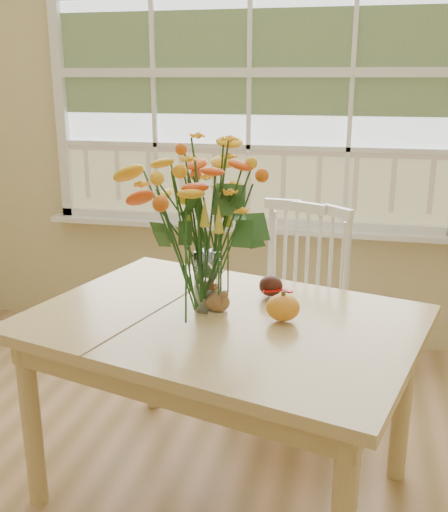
# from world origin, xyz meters

# --- Properties ---
(wall_back) EXTENTS (4.00, 0.02, 2.70)m
(wall_back) POSITION_xyz_m (0.00, 2.25, 1.35)
(wall_back) COLOR beige
(wall_back) RESTS_ON floor
(window) EXTENTS (2.42, 0.12, 1.74)m
(window) POSITION_xyz_m (0.00, 2.21, 1.53)
(window) COLOR silver
(window) RESTS_ON wall_back
(dining_table) EXTENTS (1.53, 1.26, 0.71)m
(dining_table) POSITION_xyz_m (0.18, 0.79, 0.62)
(dining_table) COLOR tan
(dining_table) RESTS_ON floor
(windsor_chair) EXTENTS (0.57, 0.56, 0.96)m
(windsor_chair) POSITION_xyz_m (0.37, 1.48, 0.54)
(windsor_chair) COLOR white
(windsor_chair) RESTS_ON floor
(flower_vase) EXTENTS (0.45, 0.45, 0.54)m
(flower_vase) POSITION_xyz_m (0.11, 0.85, 1.04)
(flower_vase) COLOR white
(flower_vase) RESTS_ON dining_table
(pumpkin) EXTENTS (0.12, 0.12, 0.09)m
(pumpkin) POSITION_xyz_m (0.39, 0.80, 0.76)
(pumpkin) COLOR orange
(pumpkin) RESTS_ON dining_table
(turkey_figurine) EXTENTS (0.09, 0.07, 0.11)m
(turkey_figurine) POSITION_xyz_m (0.16, 0.81, 0.76)
(turkey_figurine) COLOR #CCB78C
(turkey_figurine) RESTS_ON dining_table
(dark_gourd) EXTENTS (0.13, 0.09, 0.08)m
(dark_gourd) POSITION_xyz_m (0.31, 1.03, 0.75)
(dark_gourd) COLOR #38160F
(dark_gourd) RESTS_ON dining_table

